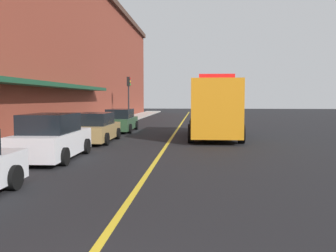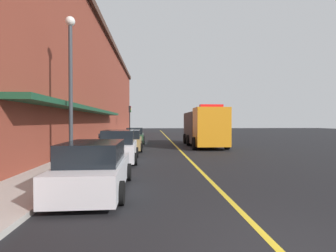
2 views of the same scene
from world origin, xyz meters
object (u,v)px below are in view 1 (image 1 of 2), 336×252
(parking_meter_1, at_px, (35,128))
(parking_meter_2, at_px, (80,120))
(parked_car_3, at_px, (121,121))
(traffic_light_near, at_px, (129,90))
(utility_truck, at_px, (214,109))
(parked_car_1, at_px, (52,138))
(parked_car_2, at_px, (96,128))
(parking_meter_0, at_px, (58,124))

(parking_meter_1, xyz_separation_m, parking_meter_2, (0.00, 5.91, 0.00))
(parked_car_3, height_order, traffic_light_near, traffic_light_near)
(parked_car_3, relative_size, utility_truck, 0.62)
(parked_car_1, distance_m, traffic_light_near, 22.23)
(parked_car_3, distance_m, parking_meter_2, 4.65)
(parked_car_2, height_order, utility_truck, utility_truck)
(parking_meter_0, xyz_separation_m, parking_meter_1, (0.00, -2.52, 0.00))
(parked_car_2, xyz_separation_m, utility_truck, (6.37, 2.82, 0.95))
(parking_meter_2, bearing_deg, utility_truck, 6.44)
(utility_truck, height_order, parking_meter_0, utility_truck)
(utility_truck, xyz_separation_m, parking_meter_2, (-7.84, -0.88, -0.64))
(parking_meter_2, distance_m, traffic_light_near, 14.78)
(utility_truck, relative_size, parking_meter_2, 5.99)
(parked_car_2, relative_size, traffic_light_near, 1.08)
(parking_meter_2, bearing_deg, parking_meter_1, -90.00)
(parking_meter_2, xyz_separation_m, traffic_light_near, (0.06, 14.63, 2.10))
(parking_meter_0, xyz_separation_m, traffic_light_near, (0.06, 18.02, 2.10))
(parked_car_3, bearing_deg, parking_meter_2, 160.08)
(parked_car_2, bearing_deg, parked_car_1, 177.71)
(parked_car_2, bearing_deg, parked_car_3, -1.09)
(parked_car_2, distance_m, utility_truck, 7.03)
(parked_car_3, distance_m, utility_truck, 7.36)
(parking_meter_2, bearing_deg, traffic_light_near, 89.76)
(parking_meter_0, relative_size, parking_meter_1, 1.00)
(parking_meter_0, bearing_deg, parked_car_2, 44.84)
(utility_truck, relative_size, parking_meter_1, 5.99)
(parking_meter_0, distance_m, parking_meter_1, 2.52)
(parked_car_3, height_order, parking_meter_2, parked_car_3)
(parking_meter_0, height_order, parking_meter_1, same)
(utility_truck, bearing_deg, parking_meter_2, -83.59)
(parked_car_3, xyz_separation_m, parking_meter_0, (-1.45, -7.81, 0.31))
(parked_car_1, xyz_separation_m, traffic_light_near, (-1.30, 22.07, 2.34))
(parked_car_3, relative_size, parking_meter_2, 3.70)
(parking_meter_1, bearing_deg, parking_meter_2, 90.00)
(utility_truck, xyz_separation_m, parking_meter_1, (-7.84, -6.80, -0.64))
(parked_car_2, distance_m, parked_car_3, 6.35)
(parked_car_2, bearing_deg, traffic_light_near, 3.61)
(parked_car_2, distance_m, parking_meter_0, 2.09)
(parking_meter_1, height_order, traffic_light_near, traffic_light_near)
(parked_car_3, bearing_deg, parking_meter_1, 170.28)
(parking_meter_1, distance_m, traffic_light_near, 20.65)
(utility_truck, bearing_deg, parked_car_3, -118.95)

